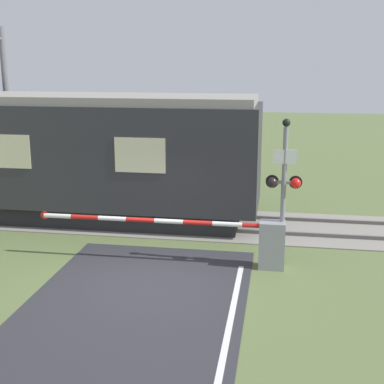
# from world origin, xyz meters

# --- Properties ---
(ground_plane) EXTENTS (80.00, 80.00, 0.00)m
(ground_plane) POSITION_xyz_m (0.00, 0.00, 0.00)
(ground_plane) COLOR #5B6B3D
(track_bed) EXTENTS (36.00, 3.20, 0.13)m
(track_bed) POSITION_xyz_m (0.00, 4.25, 0.02)
(track_bed) COLOR gray
(track_bed) RESTS_ON ground_plane
(train) EXTENTS (14.02, 2.87, 3.81)m
(train) POSITION_xyz_m (-4.80, 4.25, 1.95)
(train) COLOR black
(train) RESTS_ON ground_plane
(crossing_barrier) EXTENTS (6.05, 0.44, 1.14)m
(crossing_barrier) POSITION_xyz_m (2.15, 1.10, 0.66)
(crossing_barrier) COLOR gray
(crossing_barrier) RESTS_ON ground_plane
(signal_post) EXTENTS (0.83, 0.26, 3.53)m
(signal_post) POSITION_xyz_m (2.89, 1.19, 2.01)
(signal_post) COLOR gray
(signal_post) RESTS_ON ground_plane
(catenary_pole) EXTENTS (0.20, 1.90, 5.91)m
(catenary_pole) POSITION_xyz_m (-6.75, 6.63, 3.10)
(catenary_pole) COLOR slate
(catenary_pole) RESTS_ON ground_plane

